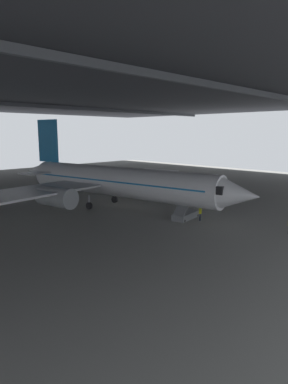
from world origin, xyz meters
TOP-DOWN VIEW (x-y plane):
  - ground_plane at (0.00, 0.00)m, footprint 110.00×110.00m
  - hangar_structure at (-0.05, 13.76)m, footprint 121.00×99.00m
  - airplane_main at (-0.63, -0.24)m, footprint 35.46×36.38m
  - boarding_stairs at (1.52, -10.13)m, footprint 4.35×2.07m
  - crew_worker_by_stairs at (1.78, -11.87)m, footprint 0.53×0.32m

SIDE VIEW (x-z plane):
  - ground_plane at x=0.00m, z-range 0.00..0.00m
  - boarding_stairs at x=1.52m, z-range -1.59..3.05m
  - crew_worker_by_stairs at x=1.78m, z-range 0.11..1.71m
  - airplane_main at x=-0.63m, z-range -2.26..9.14m
  - hangar_structure at x=-0.05m, z-range 7.54..23.88m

